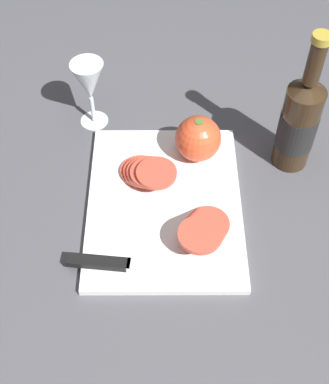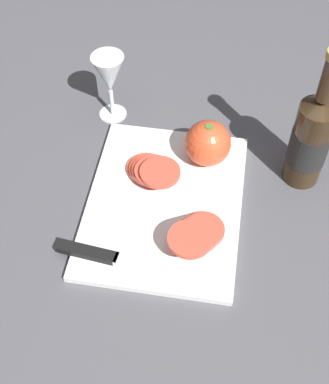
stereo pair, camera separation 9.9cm
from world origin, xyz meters
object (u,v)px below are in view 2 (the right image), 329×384
wine_bottle (311,139)px  tomato_slice_stack_far (197,234)px  wine_glass (109,77)px  whole_tomato (208,143)px  tomato_slice_stack_near (152,170)px  knife (102,256)px

wine_bottle → tomato_slice_stack_far: 0.28m
wine_glass → whole_tomato: bearing=-116.8°
tomato_slice_stack_near → wine_glass: bearing=34.1°
wine_bottle → tomato_slice_stack_far: (-0.20, 0.19, -0.07)m
tomato_slice_stack_near → knife: bearing=164.7°
wine_bottle → whole_tomato: bearing=89.1°
knife → whole_tomato: bearing=65.4°
wine_bottle → tomato_slice_stack_far: bearing=136.9°
wine_glass → knife: wine_glass is taller
tomato_slice_stack_far → knife: bearing=110.5°
whole_tomato → knife: 0.31m
whole_tomato → tomato_slice_stack_far: bearing=-178.9°
wine_glass → tomato_slice_stack_far: wine_glass is taller
wine_glass → tomato_slice_stack_near: wine_glass is taller
tomato_slice_stack_near → tomato_slice_stack_far: bearing=-142.5°
wine_bottle → wine_glass: (0.11, 0.41, -0.00)m
wine_glass → knife: size_ratio=0.54×
wine_glass → tomato_slice_stack_far: 0.39m
wine_glass → tomato_slice_stack_near: 0.22m
wine_bottle → tomato_slice_stack_far: wine_bottle is taller
tomato_slice_stack_far → tomato_slice_stack_near: bearing=37.5°
wine_glass → tomato_slice_stack_far: bearing=-144.4°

